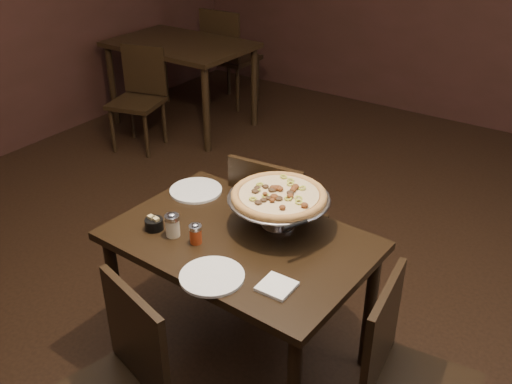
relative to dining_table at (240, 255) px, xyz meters
The scene contains 15 objects.
room 0.82m from the dining_table, 56.08° to the left, with size 6.04×7.04×2.84m.
dining_table is the anchor object (origin of this frame).
background_table 3.02m from the dining_table, 135.91° to the left, with size 1.23×0.82×0.77m.
pizza_stand 0.31m from the dining_table, 63.72° to the left, with size 0.45×0.45×0.19m.
parmesan_shaker 0.32m from the dining_table, 148.47° to the right, with size 0.06×0.06×0.11m.
pepper_flake_shaker 0.23m from the dining_table, 133.16° to the right, with size 0.05×0.05×0.10m.
packet_caddy 0.40m from the dining_table, 155.40° to the right, with size 0.08×0.08×0.06m.
napkin_stack 0.39m from the dining_table, 32.20° to the right, with size 0.13×0.13×0.01m, color white.
plate_left 0.47m from the dining_table, 153.78° to the left, with size 0.26×0.26×0.01m, color white.
plate_near 0.31m from the dining_table, 75.27° to the right, with size 0.25×0.25×0.01m, color white.
serving_spatula 0.35m from the dining_table, ahead, with size 0.14×0.14×0.02m.
chair_far 0.52m from the dining_table, 105.29° to the left, with size 0.44×0.44×0.86m.
chair_side 0.85m from the dining_table, ahead, with size 0.43×0.43×0.83m.
bg_chair_far 3.48m from the dining_table, 127.87° to the left, with size 0.46×0.46×0.96m.
bg_chair_near 2.66m from the dining_table, 144.35° to the left, with size 0.48×0.48×0.84m.
Camera 1 is at (1.19, -1.76, 2.06)m, focal length 40.00 mm.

